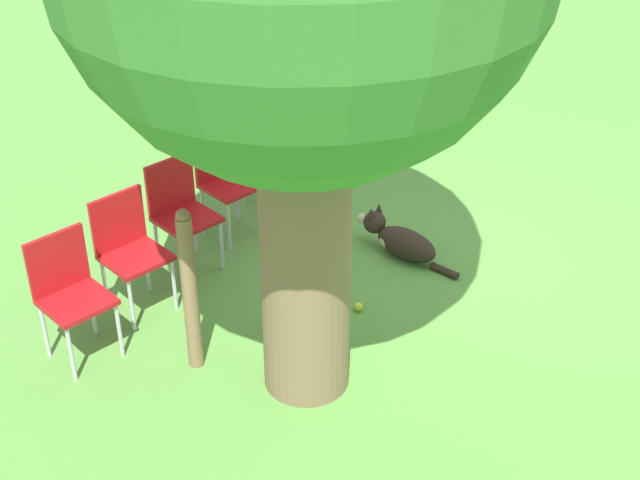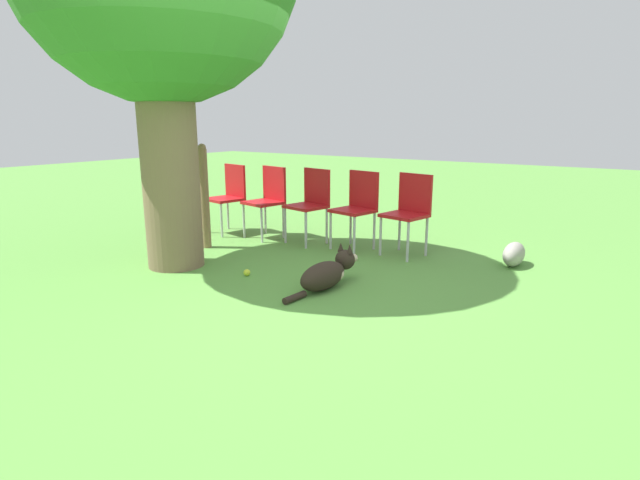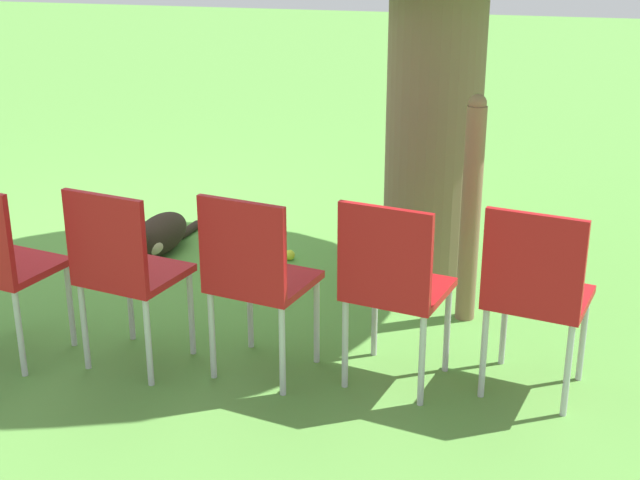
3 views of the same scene
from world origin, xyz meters
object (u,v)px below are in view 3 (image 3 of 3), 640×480
object	(u,v)px
fence_post	(471,210)
red_chair_2	(255,273)
red_chair_1	(123,266)
red_chair_3	(393,281)
tennis_ball	(290,255)
dog	(155,236)
red_chair_4	(536,288)

from	to	relation	value
fence_post	red_chair_2	distance (m)	1.30
red_chair_1	red_chair_2	distance (m)	0.64
red_chair_3	red_chair_2	bearing A→B (deg)	107.72
tennis_ball	dog	bearing A→B (deg)	-79.62
dog	fence_post	size ratio (longest dim) A/B	0.80
red_chair_2	red_chair_3	size ratio (longest dim) A/B	1.00
red_chair_1	red_chair_4	size ratio (longest dim) A/B	1.00
fence_post	red_chair_4	bearing A→B (deg)	25.23
fence_post	red_chair_1	xyz separation A→B (m)	(1.01, -1.54, -0.09)
fence_post	red_chair_2	xyz separation A→B (m)	(0.93, -0.90, -0.09)
dog	red_chair_4	bearing A→B (deg)	68.70
dog	red_chair_1	world-z (taller)	red_chair_1
dog	red_chair_3	world-z (taller)	red_chair_3
fence_post	red_chair_1	world-z (taller)	fence_post
red_chair_4	fence_post	bearing A→B (deg)	36.39
red_chair_1	red_chair_2	size ratio (longest dim) A/B	1.00
red_chair_1	tennis_ball	distance (m)	1.71
red_chair_4	red_chair_3	bearing A→B (deg)	107.72
fence_post	red_chair_2	bearing A→B (deg)	-43.96
dog	red_chair_1	xyz separation A→B (m)	(1.44, 0.52, 0.40)
red_chair_3	red_chair_4	distance (m)	0.64
red_chair_1	red_chair_2	world-z (taller)	same
dog	red_chair_2	xyz separation A→B (m)	(1.36, 1.16, 0.40)
red_chair_4	tennis_ball	distance (m)	2.14
red_chair_2	red_chair_3	world-z (taller)	same
red_chair_2	tennis_ball	distance (m)	1.63
dog	tennis_ball	xyz separation A→B (m)	(-0.16, 0.87, -0.11)
dog	red_chair_4	world-z (taller)	red_chair_4
fence_post	red_chair_2	world-z (taller)	fence_post
fence_post	dog	bearing A→B (deg)	-101.77
fence_post	red_chair_4	world-z (taller)	fence_post
fence_post	tennis_ball	distance (m)	1.46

